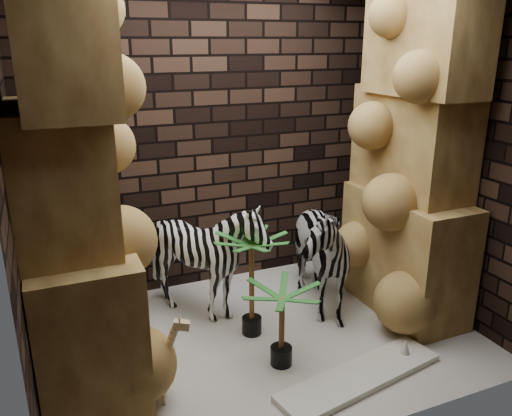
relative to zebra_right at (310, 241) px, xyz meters
name	(u,v)px	position (x,y,z in m)	size (l,w,h in m)	color
floor	(263,338)	(-0.62, -0.34, -0.66)	(3.50, 3.50, 0.00)	beige
wall_back	(212,138)	(-0.62, 0.91, 0.84)	(3.50, 3.50, 0.00)	black
wall_front	(357,216)	(-0.62, -1.59, 0.84)	(3.50, 3.50, 0.00)	black
wall_left	(12,192)	(-2.37, -0.34, 0.84)	(3.00, 3.00, 0.00)	black
wall_right	(444,148)	(1.13, -0.34, 0.84)	(3.00, 3.00, 0.00)	black
rock_pillar_left	(70,186)	(-2.02, -0.34, 0.84)	(0.68, 1.30, 3.00)	tan
rock_pillar_right	(414,151)	(0.80, -0.34, 0.84)	(0.58, 1.25, 3.00)	tan
zebra_right	(310,241)	(0.00, 0.00, 0.00)	(0.61, 1.12, 1.33)	white
zebra_left	(208,264)	(-0.92, 0.21, -0.15)	(0.92, 1.14, 1.03)	white
giraffe_toy	(149,360)	(-1.67, -0.78, -0.32)	(0.35, 0.12, 0.69)	beige
palm_front	(252,285)	(-0.68, -0.23, -0.21)	(0.36, 0.36, 0.91)	#1D4F2A
palm_back	(282,326)	(-0.64, -0.73, -0.33)	(0.36, 0.36, 0.67)	#1D4F2A
surfboard	(360,377)	(-0.19, -1.14, -0.64)	(1.39, 0.34, 0.05)	silver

